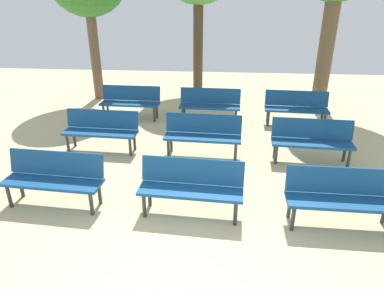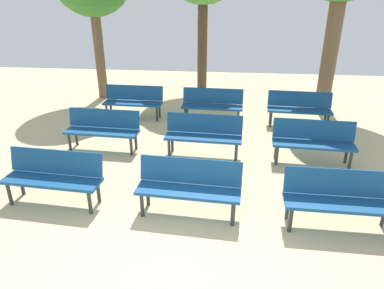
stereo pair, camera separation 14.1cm
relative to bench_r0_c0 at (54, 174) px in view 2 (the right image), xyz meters
The scene contains 10 objects.
ground_plane 2.73m from the bench_r0_c0, 38.05° to the right, with size 24.00×24.00×0.00m, color #CCB789.
bench_r0_c0 is the anchor object (origin of this frame).
bench_r0_c1 2.23m from the bench_r0_c0, ahead, with size 1.63×0.58×0.87m.
bench_r0_c2 4.45m from the bench_r0_c0, ahead, with size 1.61×0.51×0.87m.
bench_r1_c0 2.13m from the bench_r0_c0, 88.24° to the left, with size 1.62×0.55×0.87m.
bench_r1_c1 3.07m from the bench_r0_c0, 41.87° to the left, with size 1.62×0.56×0.87m.
bench_r1_c2 4.90m from the bench_r0_c0, 23.32° to the left, with size 1.62×0.57×0.87m.
bench_r2_c0 4.24m from the bench_r0_c0, 87.56° to the left, with size 1.61×0.52×0.87m.
bench_r2_c1 4.78m from the bench_r0_c0, 60.55° to the left, with size 1.61×0.53×0.87m.
bench_r2_c2 6.15m from the bench_r0_c0, 41.77° to the left, with size 1.62×0.57×0.87m.
Camera 2 is at (0.66, -2.97, 3.23)m, focal length 32.24 mm.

